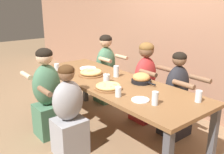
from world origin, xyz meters
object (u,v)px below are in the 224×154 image
pizza_board_second (91,73)px  drinking_glass_d (57,68)px  pizza_board_main (108,87)px  diner_near_center (69,115)px  diner_far_midright (176,99)px  drinking_glass_e (155,98)px  empty_plate_a (88,68)px  cocktail_glass_blue (106,79)px  empty_plate_b (140,100)px  diner_far_left (106,71)px  drinking_glass_a (118,92)px  drinking_glass_b (198,97)px  diner_near_midleft (47,96)px  skillet_bowl (141,79)px  diner_far_center (145,85)px  drinking_glass_c (116,72)px

pizza_board_second → drinking_glass_d: bearing=-150.5°
pizza_board_main → diner_near_center: 0.55m
diner_near_center → diner_far_midright: (0.49, 1.29, 0.02)m
pizza_board_second → drinking_glass_e: drinking_glass_e is taller
empty_plate_a → diner_near_center: size_ratio=0.23×
drinking_glass_e → cocktail_glass_blue: bearing=175.7°
empty_plate_b → cocktail_glass_blue: bearing=172.3°
diner_far_midright → diner_far_left: bearing=-90.0°
pizza_board_second → empty_plate_a: size_ratio=1.40×
drinking_glass_a → diner_near_center: (-0.43, -0.36, -0.31)m
drinking_glass_b → diner_far_midright: (-0.54, 0.40, -0.29)m
drinking_glass_b → pizza_board_second: bearing=-167.8°
drinking_glass_b → diner_far_left: diner_far_left is taller
drinking_glass_a → diner_far_midright: (0.06, 0.93, -0.29)m
drinking_glass_d → diner_near_midleft: (0.32, -0.31, -0.26)m
empty_plate_b → diner_far_midright: size_ratio=0.16×
skillet_bowl → diner_far_left: (-1.24, 0.41, -0.25)m
diner_far_left → drinking_glass_b: bearing=78.7°
drinking_glass_b → diner_near_center: 1.40m
pizza_board_second → drinking_glass_a: (0.82, -0.21, 0.01)m
diner_near_center → drinking_glass_a: bearing=-50.0°
empty_plate_b → diner_far_center: bearing=130.9°
pizza_board_second → empty_plate_b: bearing=-6.1°
empty_plate_a → drinking_glass_e: drinking_glass_e is taller
empty_plate_a → drinking_glass_e: size_ratio=1.78×
pizza_board_second → cocktail_glass_blue: (0.36, -0.02, 0.01)m
pizza_board_main → drinking_glass_d: size_ratio=2.89×
drinking_glass_c → cocktail_glass_blue: bearing=-66.9°
drinking_glass_a → drinking_glass_e: 0.41m
empty_plate_b → empty_plate_a: bearing=168.7°
pizza_board_main → drinking_glass_d: bearing=-173.7°
drinking_glass_e → diner_near_center: (-0.82, -0.49, -0.33)m
drinking_glass_a → diner_far_center: (-0.49, 0.93, -0.25)m
drinking_glass_b → drinking_glass_d: size_ratio=1.04×
drinking_glass_b → skillet_bowl: bearing=-179.2°
diner_far_center → diner_far_midright: (0.55, 0.00, -0.04)m
pizza_board_second → diner_far_center: diner_far_center is taller
cocktail_glass_blue → drinking_glass_b: 1.11m
pizza_board_second → diner_near_midleft: diner_near_midleft is taller
drinking_glass_c → skillet_bowl: bearing=10.7°
drinking_glass_a → diner_far_midright: 0.97m
diner_far_center → empty_plate_a: bearing=-49.5°
drinking_glass_d → diner_near_midleft: size_ratio=0.10×
pizza_board_main → drinking_glass_d: (-1.03, -0.11, 0.03)m
diner_far_left → cocktail_glass_blue: bearing=52.7°
drinking_glass_d → diner_far_midright: diner_far_midright is taller
skillet_bowl → empty_plate_a: size_ratio=1.47×
pizza_board_second → skillet_bowl: skillet_bowl is taller
empty_plate_a → pizza_board_second: bearing=-26.6°
drinking_glass_b → drinking_glass_d: 1.98m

